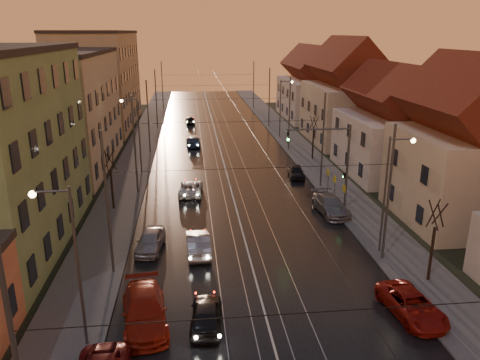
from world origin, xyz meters
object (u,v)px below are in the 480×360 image
object	(u,v)px
parked_left_2	(145,311)
street_lamp_0	(69,253)
street_lamp_1	(390,184)
driving_car_2	(191,188)
driving_car_1	(198,243)
parked_left_3	(150,241)
driving_car_3	(193,142)
street_lamp_3	(283,103)
parked_right_2	(296,172)
parked_right_1	(331,205)
traffic_light_mast	(336,157)
driving_car_0	(206,314)
parked_right_0	(412,305)
driving_car_4	(190,120)
street_lamp_2	(136,129)

from	to	relation	value
parked_left_2	street_lamp_0	bearing A→B (deg)	-160.36
street_lamp_1	parked_left_2	size ratio (longest dim) A/B	1.50
street_lamp_0	driving_car_2	world-z (taller)	street_lamp_0
driving_car_1	parked_left_3	world-z (taller)	driving_car_1
street_lamp_0	driving_car_3	size ratio (longest dim) A/B	1.80
street_lamp_3	parked_left_2	world-z (taller)	street_lamp_3
street_lamp_0	parked_right_2	size ratio (longest dim) A/B	2.19
parked_right_1	parked_right_2	size ratio (longest dim) A/B	1.36
traffic_light_mast	driving_car_0	size ratio (longest dim) A/B	1.86
traffic_light_mast	parked_right_0	size ratio (longest dim) A/B	1.57
street_lamp_0	parked_right_0	world-z (taller)	street_lamp_0
street_lamp_3	parked_right_1	bearing A→B (deg)	-93.00
street_lamp_3	driving_car_4	bearing A→B (deg)	137.67
parked_left_3	parked_right_2	bearing A→B (deg)	55.82
driving_car_3	parked_right_0	bearing A→B (deg)	103.88
street_lamp_3	parked_right_0	distance (m)	43.47
street_lamp_0	street_lamp_2	bearing A→B (deg)	90.00
parked_left_2	parked_left_3	world-z (taller)	parked_left_2
street_lamp_1	parked_right_2	distance (m)	17.96
driving_car_1	parked_left_2	xyz separation A→B (m)	(-2.87, -7.77, 0.07)
street_lamp_0	driving_car_2	xyz separation A→B (m)	(5.35, 21.32, -4.28)
parked_right_0	street_lamp_1	bearing A→B (deg)	71.48
driving_car_0	driving_car_3	distance (m)	39.02
driving_car_3	parked_left_3	bearing A→B (deg)	82.17
parked_right_1	street_lamp_2	bearing A→B (deg)	138.28
driving_car_0	parked_right_0	xyz separation A→B (m)	(10.70, -0.28, -0.02)
traffic_light_mast	driving_car_1	xyz separation A→B (m)	(-11.33, -6.74, -3.90)
street_lamp_3	parked_right_1	distance (m)	29.02
street_lamp_2	parked_left_3	distance (m)	18.57
street_lamp_0	parked_left_2	xyz separation A→B (m)	(2.90, 1.49, -4.11)
street_lamp_2	street_lamp_0	bearing A→B (deg)	-90.00
driving_car_3	parked_right_1	size ratio (longest dim) A/B	0.90
driving_car_0	parked_right_1	distance (m)	17.85
street_lamp_0	street_lamp_1	xyz separation A→B (m)	(18.21, 8.00, 0.00)
driving_car_3	driving_car_1	bearing A→B (deg)	88.34
street_lamp_0	driving_car_4	xyz separation A→B (m)	(5.49, 55.58, -4.27)
driving_car_3	driving_car_0	bearing A→B (deg)	88.68
parked_right_1	parked_left_3	bearing A→B (deg)	-164.24
street_lamp_1	parked_right_0	xyz separation A→B (m)	(-1.51, -7.24, -4.25)
street_lamp_0	parked_right_1	bearing A→B (deg)	42.53
driving_car_0	parked_left_2	size ratio (longest dim) A/B	0.73
parked_left_3	driving_car_2	bearing A→B (deg)	83.37
parked_right_2	street_lamp_2	bearing A→B (deg)	175.98
traffic_light_mast	driving_car_2	bearing A→B (deg)	155.63
street_lamp_1	street_lamp_2	xyz separation A→B (m)	(-18.21, 20.00, 0.00)
driving_car_2	parked_left_3	size ratio (longest dim) A/B	1.09
traffic_light_mast	street_lamp_3	bearing A→B (deg)	87.73
parked_left_3	parked_right_1	size ratio (longest dim) A/B	0.81
traffic_light_mast	driving_car_2	size ratio (longest dim) A/B	1.64
parked_left_3	parked_right_0	bearing A→B (deg)	-25.89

